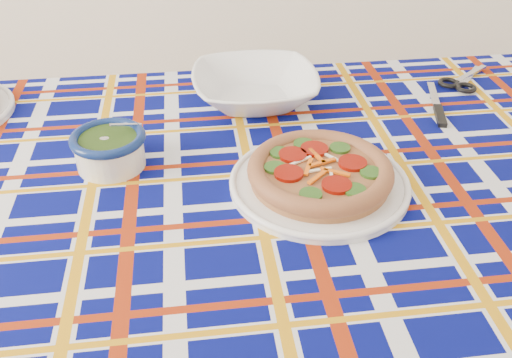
{
  "coord_description": "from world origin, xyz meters",
  "views": [
    {
      "loc": [
        0.57,
        -0.76,
        1.46
      ],
      "look_at": [
        0.59,
        0.12,
        0.85
      ],
      "focal_mm": 40.0,
      "sensor_mm": 36.0,
      "label": 1
    }
  ],
  "objects_px": {
    "dining_table": "(216,227)",
    "main_focaccia_plate": "(320,172)",
    "pesto_bowl": "(109,147)",
    "serving_bowl": "(255,87)"
  },
  "relations": [
    {
      "from": "dining_table",
      "to": "serving_bowl",
      "type": "bearing_deg",
      "value": 71.0
    },
    {
      "from": "main_focaccia_plate",
      "to": "serving_bowl",
      "type": "distance_m",
      "value": 0.38
    },
    {
      "from": "dining_table",
      "to": "serving_bowl",
      "type": "distance_m",
      "value": 0.4
    },
    {
      "from": "dining_table",
      "to": "main_focaccia_plate",
      "type": "distance_m",
      "value": 0.23
    },
    {
      "from": "pesto_bowl",
      "to": "main_focaccia_plate",
      "type": "bearing_deg",
      "value": -11.26
    },
    {
      "from": "main_focaccia_plate",
      "to": "pesto_bowl",
      "type": "height_order",
      "value": "pesto_bowl"
    },
    {
      "from": "dining_table",
      "to": "main_focaccia_plate",
      "type": "xyz_separation_m",
      "value": [
        0.2,
        0.01,
        0.12
      ]
    },
    {
      "from": "main_focaccia_plate",
      "to": "serving_bowl",
      "type": "height_order",
      "value": "serving_bowl"
    },
    {
      "from": "main_focaccia_plate",
      "to": "serving_bowl",
      "type": "xyz_separation_m",
      "value": [
        -0.12,
        0.36,
        0.0
      ]
    },
    {
      "from": "pesto_bowl",
      "to": "serving_bowl",
      "type": "bearing_deg",
      "value": 43.95
    }
  ]
}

